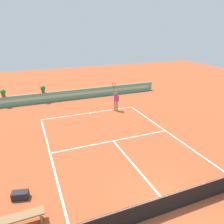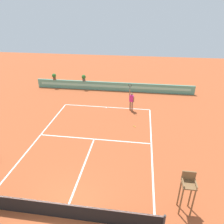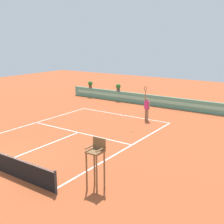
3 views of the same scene
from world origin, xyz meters
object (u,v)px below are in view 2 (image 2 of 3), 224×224
Objects in this scene: tennis_ball_near_baseline at (134,126)px; potted_plant_left at (84,77)px; umpire_chair at (187,188)px; tennis_player at (131,100)px; tennis_ball_mid_court at (135,127)px; potted_plant_far_left at (54,76)px.

tennis_ball_near_baseline is 9.99m from potted_plant_left.
tennis_player reaches higher than umpire_chair.
potted_plant_far_left is at bearing 141.28° from tennis_ball_mid_court.
potted_plant_far_left reaches higher than tennis_ball_mid_court.
umpire_chair is 31.47× the size of tennis_ball_near_baseline.
tennis_player is 3.22m from tennis_ball_mid_court.
tennis_ball_near_baseline is 12.50m from potted_plant_far_left.
tennis_ball_mid_court is at bearing -80.32° from tennis_player.
umpire_chair reaches higher than potted_plant_left.
potted_plant_left is (-6.26, 7.87, 1.38)m from tennis_ball_mid_court.
tennis_player is at bearing 106.80° from umpire_chair.
tennis_ball_mid_court is at bearing 109.61° from umpire_chair.
potted_plant_left is (-6.15, 7.75, 1.38)m from tennis_ball_near_baseline.
tennis_ball_mid_court is 12.66m from potted_plant_far_left.
umpire_chair is at bearing -73.20° from tennis_player.
tennis_ball_near_baseline is (0.41, -2.89, -1.02)m from tennis_player.
tennis_player is 3.57× the size of potted_plant_far_left.
tennis_ball_mid_court is (0.51, -3.01, -1.02)m from tennis_player.
potted_plant_far_left reaches higher than tennis_ball_near_baseline.
tennis_ball_near_baseline is (-2.69, 7.38, -1.31)m from umpire_chair.
tennis_player is (-3.10, 10.27, -0.29)m from umpire_chair.
potted_plant_left is at bearing 120.32° from umpire_chair.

